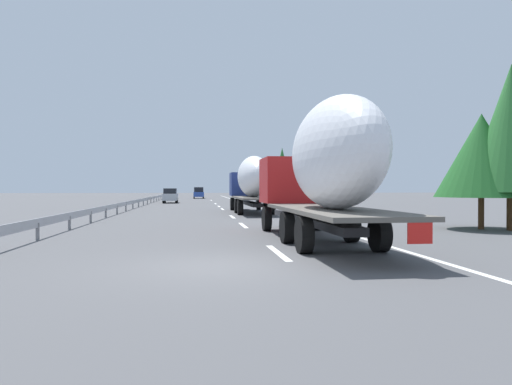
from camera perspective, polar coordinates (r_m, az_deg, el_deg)
name	(u,v)px	position (r m, az deg, el deg)	size (l,w,h in m)	color
ground_plane	(200,205)	(50.71, -6.95, -1.52)	(260.00, 260.00, 0.00)	#4C4C4F
lane_stripe_0	(278,253)	(13.00, 2.75, -7.48)	(3.20, 0.20, 0.01)	white
lane_stripe_1	(243,225)	(22.40, -1.61, -4.11)	(3.20, 0.20, 0.01)	white
lane_stripe_2	(232,217)	(29.10, -2.98, -3.04)	(3.20, 0.20, 0.01)	white
lane_stripe_3	(222,209)	(39.96, -4.21, -2.07)	(3.20, 0.20, 0.01)	white
lane_stripe_4	(219,206)	(45.74, -4.63, -1.74)	(3.20, 0.20, 0.01)	white
lane_stripe_5	(216,204)	(53.69, -5.06, -1.40)	(3.20, 0.20, 0.01)	white
lane_stripe_6	(211,201)	(67.76, -5.57, -1.00)	(3.20, 0.20, 0.01)	white
lane_stripe_7	(211,200)	(69.86, -5.62, -0.95)	(3.20, 0.20, 0.01)	white
edge_line_right	(245,203)	(56.02, -1.36, -1.32)	(110.00, 0.20, 0.01)	white
truck_lead	(252,181)	(33.84, -0.56, 1.47)	(12.16, 2.55, 4.11)	navy
truck_trailing	(323,167)	(15.01, 8.34, 3.20)	(12.34, 2.55, 4.49)	#B21919
car_blue_sedan	(199,193)	(81.40, -7.15, -0.05)	(4.22, 1.83, 1.99)	#28479E
car_silver_hatch	(170,196)	(57.51, -10.61, -0.37)	(4.72, 1.73, 1.80)	#ADB2B7
car_white_van	(199,192)	(100.35, -7.16, 0.02)	(4.49, 1.77, 1.79)	white
road_sign	(255,185)	(55.55, -0.07, 0.94)	(0.10, 0.90, 3.19)	gray
tree_0	(481,155)	(22.62, 26.25, 4.16)	(3.99, 3.99, 5.12)	#472D19
tree_1	(317,176)	(47.39, 7.64, 2.05)	(2.71, 2.71, 4.89)	#472D19
tree_2	(511,128)	(22.69, 29.18, 7.01)	(3.57, 3.57, 7.17)	#472D19
tree_3	(282,168)	(61.14, 3.28, 3.06)	(2.60, 2.60, 7.22)	#472D19
tree_4	(273,177)	(76.74, 2.18, 1.97)	(2.42, 2.42, 6.24)	#472D19
tree_5	(250,177)	(95.38, -0.79, 1.89)	(2.94, 2.94, 6.26)	#472D19
guardrail_median	(147,199)	(53.97, -13.36, -0.79)	(94.00, 0.10, 0.76)	#9EA0A5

